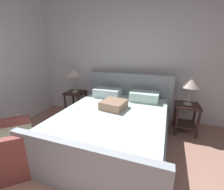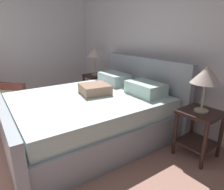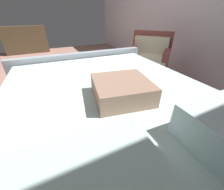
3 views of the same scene
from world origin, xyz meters
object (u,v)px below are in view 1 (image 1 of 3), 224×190
at_px(bed, 114,125).
at_px(table_lamp_right, 191,83).
at_px(nightstand_right, 186,114).
at_px(armchair, 0,149).
at_px(nightstand_left, 76,99).
at_px(table_lamp_left, 74,73).

xyz_separation_m(bed, table_lamp_right, (1.27, 0.76, 0.69)).
xyz_separation_m(nightstand_right, armchair, (-2.56, -1.86, -0.06)).
relative_size(nightstand_left, table_lamp_left, 1.01).
height_order(nightstand_right, table_lamp_left, table_lamp_left).
height_order(bed, nightstand_right, bed).
bearing_deg(table_lamp_right, nightstand_right, -116.57).
distance_m(nightstand_left, table_lamp_left, 0.68).
height_order(nightstand_right, armchair, armchair).
relative_size(nightstand_right, table_lamp_left, 1.01).
relative_size(nightstand_left, armchair, 0.59).
xyz_separation_m(table_lamp_right, armchair, (-2.56, -1.86, -0.69)).
bearing_deg(bed, table_lamp_right, 30.92).
bearing_deg(bed, nightstand_left, 144.92).
bearing_deg(nightstand_left, table_lamp_right, -3.02).
height_order(table_lamp_left, armchair, table_lamp_left).
distance_m(bed, table_lamp_left, 1.72).
bearing_deg(nightstand_left, bed, -35.08).
bearing_deg(nightstand_right, table_lamp_right, 63.43).
relative_size(bed, armchair, 2.30).
xyz_separation_m(bed, armchair, (-1.30, -1.10, 0.01)).
distance_m(table_lamp_right, table_lamp_left, 2.54).
height_order(bed, armchair, bed).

